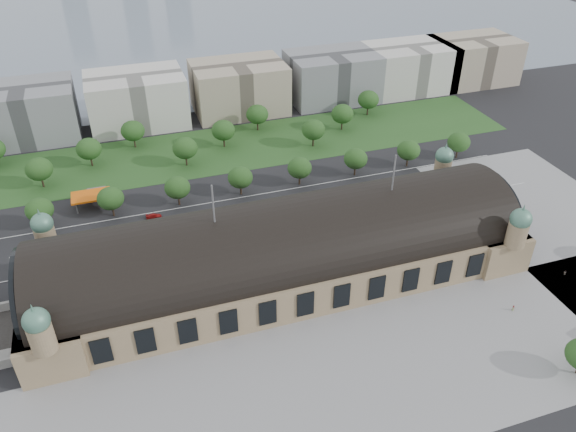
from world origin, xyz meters
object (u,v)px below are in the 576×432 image
object	(u,v)px
parked_car_0	(43,281)
parked_car_1	(107,261)
bus_west	(212,228)
traffic_car_2	(88,245)
parked_car_2	(52,272)
parked_car_5	(185,254)
traffic_car_5	(331,191)
pedestrian_2	(565,273)
parked_car_4	(86,265)
bus_east	(338,204)
bus_mid	(243,225)
pedestrian_0	(513,308)
traffic_car_3	(154,216)
petrol_station	(94,195)
parked_car_6	(163,253)
parked_car_3	(91,271)
traffic_car_6	(469,190)
traffic_car_4	(284,215)

from	to	relation	value
parked_car_0	parked_car_1	world-z (taller)	parked_car_1
parked_car_1	bus_west	size ratio (longest dim) A/B	0.48
traffic_car_2	parked_car_2	distance (m)	15.77
parked_car_5	bus_west	distance (m)	15.72
traffic_car_5	pedestrian_2	world-z (taller)	pedestrian_2
parked_car_4	bus_east	size ratio (longest dim) A/B	0.32
traffic_car_2	bus_mid	world-z (taller)	bus_mid
parked_car_1	pedestrian_0	distance (m)	126.41
traffic_car_3	bus_east	bearing A→B (deg)	-97.90
petrol_station	bus_west	world-z (taller)	petrol_station
parked_car_4	traffic_car_2	bearing A→B (deg)	135.11
parked_car_4	pedestrian_2	size ratio (longest dim) A/B	2.20
petrol_station	bus_west	bearing A→B (deg)	-41.52
parked_car_4	parked_car_6	distance (m)	24.35
petrol_station	bus_west	distance (m)	50.74
bus_east	pedestrian_2	xyz separation A→B (m)	(52.81, -58.77, -0.86)
traffic_car_2	parked_car_3	xyz separation A→B (m)	(0.36, -14.30, -0.07)
traffic_car_3	bus_west	world-z (taller)	bus_west
traffic_car_3	parked_car_6	bearing A→B (deg)	-174.93
bus_west	bus_east	distance (m)	47.85
parked_car_1	bus_east	distance (m)	84.28
traffic_car_6	parked_car_5	bearing A→B (deg)	-83.20
traffic_car_4	parked_car_1	bearing A→B (deg)	-75.09
traffic_car_2	parked_car_0	distance (m)	20.53
bus_mid	traffic_car_5	bearing A→B (deg)	-72.50
parked_car_6	bus_east	bearing A→B (deg)	76.08
traffic_car_2	pedestrian_0	distance (m)	136.66
parked_car_0	bus_mid	bearing A→B (deg)	72.36
parked_car_2	parked_car_3	size ratio (longest dim) A/B	1.14
parked_car_3	bus_mid	world-z (taller)	bus_mid
traffic_car_3	parked_car_1	bearing A→B (deg)	145.98
parked_car_4	pedestrian_2	world-z (taller)	pedestrian_2
traffic_car_3	bus_mid	world-z (taller)	bus_mid
petrol_station	parked_car_1	distance (m)	40.38
parked_car_2	traffic_car_2	bearing A→B (deg)	112.81
petrol_station	traffic_car_5	world-z (taller)	petrol_station
parked_car_6	parked_car_2	bearing A→B (deg)	-113.00
petrol_station	parked_car_4	distance (m)	40.61
bus_east	parked_car_4	bearing A→B (deg)	90.12
parked_car_0	pedestrian_2	xyz separation A→B (m)	(156.18, -47.77, 0.17)
traffic_car_3	petrol_station	bearing A→B (deg)	51.91
petrol_station	pedestrian_2	bearing A→B (deg)	-33.59
parked_car_6	parked_car_5	bearing A→B (deg)	46.59
traffic_car_3	traffic_car_5	xyz separation A→B (m)	(67.87, -4.34, 0.01)
traffic_car_2	parked_car_0	bearing A→B (deg)	-39.58
parked_car_3	pedestrian_2	xyz separation A→B (m)	(141.88, -48.55, 0.28)
traffic_car_5	parked_car_4	size ratio (longest dim) A/B	1.18
traffic_car_4	parked_car_3	bearing A→B (deg)	-72.95
traffic_car_5	parked_car_5	world-z (taller)	traffic_car_5
traffic_car_3	pedestrian_0	bearing A→B (deg)	-126.52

